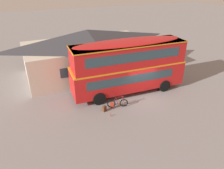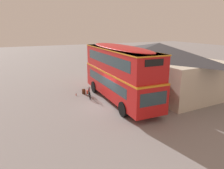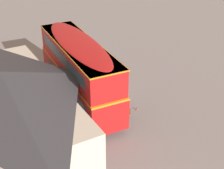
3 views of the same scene
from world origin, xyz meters
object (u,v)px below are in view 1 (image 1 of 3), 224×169
double_decker_bus (129,64)px  touring_bicycle (117,103)px  backpack_on_ground (104,108)px  water_bottle_red_squeeze (110,115)px

double_decker_bus → touring_bicycle: double_decker_bus is taller
touring_bicycle → backpack_on_ground: 1.14m
double_decker_bus → touring_bicycle: size_ratio=6.12×
double_decker_bus → water_bottle_red_squeeze: size_ratio=47.63×
backpack_on_ground → water_bottle_red_squeeze: bearing=-77.8°
touring_bicycle → backpack_on_ground: touring_bicycle is taller
touring_bicycle → double_decker_bus: bearing=45.7°
touring_bicycle → water_bottle_red_squeeze: bearing=-134.7°
touring_bicycle → water_bottle_red_squeeze: 1.38m
double_decker_bus → backpack_on_ground: (-3.13, -2.20, -2.38)m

